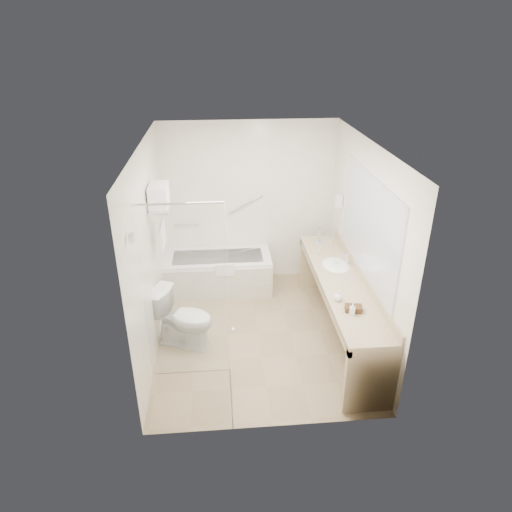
{
  "coord_description": "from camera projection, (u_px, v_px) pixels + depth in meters",
  "views": [
    {
      "loc": [
        -0.46,
        -4.96,
        3.61
      ],
      "look_at": [
        0.0,
        0.3,
        1.0
      ],
      "focal_mm": 32.0,
      "sensor_mm": 36.0,
      "label": 1
    }
  ],
  "objects": [
    {
      "name": "faucet",
      "position": [
        347.0,
        259.0,
        5.98
      ],
      "size": [
        0.03,
        0.03,
        0.14
      ],
      "primitive_type": "cylinder",
      "color": "silver",
      "rests_on": "vanity_counter"
    },
    {
      "name": "floor",
      "position": [
        258.0,
        333.0,
        6.07
      ],
      "size": [
        3.2,
        3.2,
        0.0
      ],
      "primitive_type": "plane",
      "color": "#99815F",
      "rests_on": "ground"
    },
    {
      "name": "wall_left",
      "position": [
        149.0,
        253.0,
        5.42
      ],
      "size": [
        0.1,
        3.2,
        2.5
      ],
      "primitive_type": "cube",
      "color": "white",
      "rests_on": "ground"
    },
    {
      "name": "amenity_basket",
      "position": [
        353.0,
        308.0,
        5.0
      ],
      "size": [
        0.2,
        0.15,
        0.06
      ],
      "primitive_type": "cube",
      "rotation": [
        0.0,
        0.0,
        -0.19
      ],
      "color": "#482D19",
      "rests_on": "vanity_counter"
    },
    {
      "name": "bathtub",
      "position": [
        218.0,
        272.0,
        7.02
      ],
      "size": [
        1.6,
        0.73,
        0.59
      ],
      "color": "white",
      "rests_on": "floor"
    },
    {
      "name": "wall_front",
      "position": [
        275.0,
        324.0,
        4.09
      ],
      "size": [
        2.6,
        0.1,
        2.5
      ],
      "primitive_type": "cube",
      "color": "white",
      "rests_on": "ground"
    },
    {
      "name": "drinking_glass_near",
      "position": [
        336.0,
        265.0,
        5.9
      ],
      "size": [
        0.08,
        0.08,
        0.1
      ],
      "primitive_type": "cylinder",
      "rotation": [
        0.0,
        0.0,
        -0.13
      ],
      "color": "silver",
      "rests_on": "vanity_counter"
    },
    {
      "name": "grab_bar_short",
      "position": [
        187.0,
        225.0,
        6.97
      ],
      "size": [
        0.4,
        0.03,
        0.03
      ],
      "primitive_type": "cylinder",
      "rotation": [
        0.0,
        1.57,
        0.0
      ],
      "color": "silver",
      "rests_on": "wall_back"
    },
    {
      "name": "towel_shelf",
      "position": [
        159.0,
        202.0,
        5.51
      ],
      "size": [
        0.24,
        0.55,
        0.81
      ],
      "color": "silver",
      "rests_on": "wall_left"
    },
    {
      "name": "water_bottle_mid",
      "position": [
        330.0,
        243.0,
        6.41
      ],
      "size": [
        0.06,
        0.06,
        0.18
      ],
      "rotation": [
        0.0,
        0.0,
        0.4
      ],
      "color": "silver",
      "rests_on": "vanity_counter"
    },
    {
      "name": "wall_back",
      "position": [
        249.0,
        204.0,
        6.95
      ],
      "size": [
        2.6,
        0.1,
        2.5
      ],
      "primitive_type": "cube",
      "color": "white",
      "rests_on": "ground"
    },
    {
      "name": "shower_enclosure",
      "position": [
        206.0,
        305.0,
        4.72
      ],
      "size": [
        0.96,
        0.91,
        2.11
      ],
      "color": "silver",
      "rests_on": "floor"
    },
    {
      "name": "mirror",
      "position": [
        369.0,
        227.0,
        5.35
      ],
      "size": [
        0.02,
        2.0,
        1.2
      ],
      "primitive_type": "cube",
      "color": "silver",
      "rests_on": "wall_right"
    },
    {
      "name": "water_bottle_right",
      "position": [
        319.0,
        234.0,
        6.72
      ],
      "size": [
        0.05,
        0.05,
        0.17
      ],
      "rotation": [
        0.0,
        0.0,
        0.15
      ],
      "color": "silver",
      "rests_on": "vanity_counter"
    },
    {
      "name": "toilet",
      "position": [
        184.0,
        318.0,
        5.72
      ],
      "size": [
        0.88,
        0.69,
        0.75
      ],
      "primitive_type": "imported",
      "rotation": [
        0.0,
        0.0,
        1.18
      ],
      "color": "white",
      "rests_on": "floor"
    },
    {
      "name": "water_bottle_left",
      "position": [
        319.0,
        247.0,
        6.26
      ],
      "size": [
        0.06,
        0.06,
        0.21
      ],
      "rotation": [
        0.0,
        0.0,
        -0.28
      ],
      "color": "silver",
      "rests_on": "vanity_counter"
    },
    {
      "name": "vanity_counter",
      "position": [
        340.0,
        294.0,
        5.73
      ],
      "size": [
        0.55,
        2.7,
        0.95
      ],
      "color": "#CAB586",
      "rests_on": "floor"
    },
    {
      "name": "drinking_glass_far",
      "position": [
        335.0,
        263.0,
        5.95
      ],
      "size": [
        0.07,
        0.07,
        0.09
      ],
      "primitive_type": "cylinder",
      "rotation": [
        0.0,
        0.0,
        -0.1
      ],
      "color": "silver",
      "rests_on": "vanity_counter"
    },
    {
      "name": "hairdryer_unit",
      "position": [
        339.0,
        201.0,
        6.46
      ],
      "size": [
        0.08,
        0.1,
        0.18
      ],
      "primitive_type": "cube",
      "color": "white",
      "rests_on": "wall_right"
    },
    {
      "name": "soap_bottle_a",
      "position": [
        352.0,
        312.0,
        4.94
      ],
      "size": [
        0.11,
        0.15,
        0.06
      ],
      "primitive_type": "imported",
      "rotation": [
        0.0,
        0.0,
        -0.39
      ],
      "color": "white",
      "rests_on": "vanity_counter"
    },
    {
      "name": "sink",
      "position": [
        336.0,
        267.0,
        6.01
      ],
      "size": [
        0.4,
        0.52,
        0.14
      ],
      "primitive_type": "ellipsoid",
      "color": "white",
      "rests_on": "vanity_counter"
    },
    {
      "name": "grab_bar_long",
      "position": [
        245.0,
        205.0,
        6.91
      ],
      "size": [
        0.53,
        0.03,
        0.33
      ],
      "primitive_type": "cylinder",
      "rotation": [
        0.0,
        1.05,
        0.0
      ],
      "color": "silver",
      "rests_on": "wall_back"
    },
    {
      "name": "wall_right",
      "position": [
        363.0,
        244.0,
        5.62
      ],
      "size": [
        0.1,
        3.2,
        2.5
      ],
      "primitive_type": "cube",
      "color": "white",
      "rests_on": "ground"
    },
    {
      "name": "soap_bottle_b",
      "position": [
        338.0,
        297.0,
        5.18
      ],
      "size": [
        0.14,
        0.16,
        0.1
      ],
      "primitive_type": "imported",
      "rotation": [
        0.0,
        0.0,
        -0.38
      ],
      "color": "white",
      "rests_on": "vanity_counter"
    },
    {
      "name": "ceiling",
      "position": [
        258.0,
        145.0,
        4.96
      ],
      "size": [
        2.6,
        3.2,
        0.1
      ],
      "primitive_type": "cube",
      "color": "white",
      "rests_on": "wall_back"
    }
  ]
}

